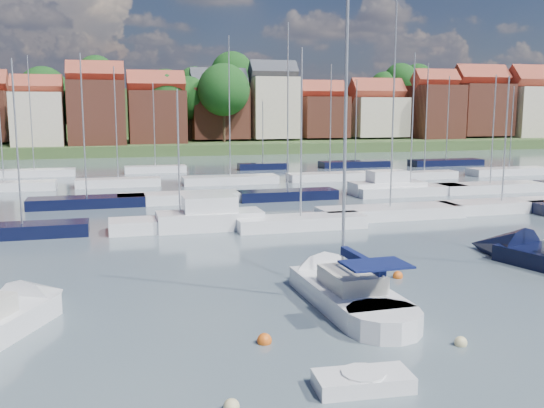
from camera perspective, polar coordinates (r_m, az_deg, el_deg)
name	(u,v)px	position (r m, az deg, el deg)	size (l,w,h in m)	color
ground	(230,188)	(61.24, -3.99, 1.47)	(260.00, 260.00, 0.00)	#495663
sailboat_left	(0,321)	(24.61, -24.24, -9.99)	(6.55, 9.69, 13.11)	white
sailboat_centre	(336,288)	(26.56, 6.03, -7.84)	(3.05, 10.64, 14.42)	white
tender	(363,381)	(18.42, 8.56, -16.18)	(2.89, 1.50, 0.61)	white
buoy_c	(264,343)	(21.49, -0.72, -12.96)	(0.51, 0.51, 0.51)	#D85914
buoy_d	(461,345)	(22.27, 17.33, -12.58)	(0.44, 0.44, 0.44)	beige
buoy_e	(398,278)	(29.80, 11.75, -6.83)	(0.48, 0.48, 0.48)	#D85914
marina_field	(260,190)	(56.90, -1.16, 1.35)	(79.62, 41.41, 15.93)	white
far_shore_town	(166,122)	(152.91, -9.98, 7.62)	(212.46, 90.00, 22.27)	#3C552A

